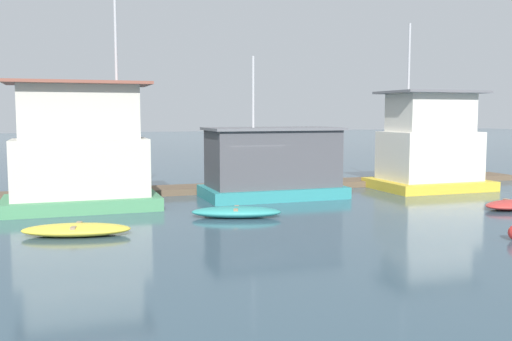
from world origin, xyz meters
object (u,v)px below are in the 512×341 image
at_px(dinghy_yellow, 76,230).
at_px(houseboat_teal, 273,164).
at_px(dinghy_teal, 236,212).
at_px(mooring_post_near_left, 449,167).
at_px(houseboat_yellow, 429,147).
at_px(houseboat_green, 81,155).

bearing_deg(dinghy_yellow, houseboat_teal, 33.41).
height_order(dinghy_yellow, dinghy_teal, dinghy_teal).
height_order(dinghy_yellow, mooring_post_near_left, mooring_post_near_left).
xyz_separation_m(houseboat_yellow, dinghy_yellow, (-17.52, -6.07, -1.99)).
bearing_deg(houseboat_yellow, dinghy_yellow, -160.88).
xyz_separation_m(houseboat_yellow, mooring_post_near_left, (2.32, 1.35, -1.22)).
distance_m(houseboat_teal, houseboat_yellow, 8.72).
distance_m(dinghy_yellow, dinghy_teal, 5.91).
xyz_separation_m(houseboat_green, dinghy_teal, (5.38, -3.89, -2.01)).
height_order(houseboat_green, houseboat_teal, houseboat_green).
height_order(houseboat_green, mooring_post_near_left, houseboat_green).
distance_m(houseboat_teal, dinghy_teal, 5.54).
bearing_deg(dinghy_teal, houseboat_green, 144.11).
bearing_deg(dinghy_teal, mooring_post_near_left, 23.06).
distance_m(houseboat_teal, mooring_post_near_left, 11.15).
height_order(houseboat_yellow, mooring_post_near_left, houseboat_yellow).
distance_m(houseboat_yellow, dinghy_teal, 12.82).
bearing_deg(houseboat_yellow, dinghy_teal, -158.46).
distance_m(houseboat_green, dinghy_yellow, 5.70).
distance_m(dinghy_teal, mooring_post_near_left, 15.35).
distance_m(houseboat_teal, dinghy_yellow, 10.66).
bearing_deg(houseboat_green, houseboat_yellow, 2.53).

